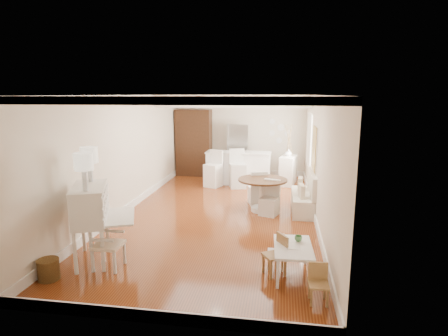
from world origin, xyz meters
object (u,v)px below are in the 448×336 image
(gustavian_armchair, at_px, (108,244))
(kids_chair_b, at_px, (276,252))
(bar_stool_right, at_px, (238,169))
(sideboard, at_px, (288,170))
(kids_chair_a, at_px, (274,255))
(slip_chair_near, at_px, (269,198))
(pantry_cabinet, at_px, (194,143))
(wicker_basket, at_px, (48,270))
(fridge, at_px, (248,151))
(secretary_bureau, at_px, (91,224))
(breakfast_counter, at_px, (238,168))
(kids_table, at_px, (293,261))
(bar_stool_left, at_px, (213,169))
(slip_chair_far, at_px, (257,187))
(kids_chair_c, at_px, (319,284))
(dining_table, at_px, (262,195))

(gustavian_armchair, distance_m, kids_chair_b, 2.75)
(bar_stool_right, distance_m, sideboard, 1.69)
(kids_chair_a, xyz_separation_m, bar_stool_right, (-1.25, 5.53, 0.26))
(sideboard, bearing_deg, bar_stool_right, -144.80)
(gustavian_armchair, height_order, slip_chair_near, gustavian_armchair)
(slip_chair_near, bearing_deg, sideboard, 100.74)
(kids_chair_a, relative_size, pantry_cabinet, 0.29)
(wicker_basket, relative_size, fridge, 0.18)
(secretary_bureau, height_order, pantry_cabinet, pantry_cabinet)
(breakfast_counter, xyz_separation_m, pantry_cabinet, (-1.70, 1.08, 0.63))
(kids_chair_b, height_order, slip_chair_near, slip_chair_near)
(kids_table, height_order, bar_stool_right, bar_stool_right)
(kids_chair_a, xyz_separation_m, slip_chair_near, (-0.19, 3.00, 0.09))
(secretary_bureau, xyz_separation_m, bar_stool_right, (1.84, 5.50, -0.08))
(secretary_bureau, distance_m, breakfast_counter, 6.28)
(pantry_cabinet, bearing_deg, gustavian_armchair, -87.70)
(bar_stool_left, distance_m, bar_stool_right, 0.76)
(pantry_cabinet, bearing_deg, secretary_bureau, -90.81)
(slip_chair_near, bearing_deg, gustavian_armchair, -109.06)
(slip_chair_far, distance_m, sideboard, 2.50)
(slip_chair_near, distance_m, slip_chair_far, 0.92)
(kids_chair_a, height_order, fridge, fridge)
(kids_chair_c, distance_m, bar_stool_right, 6.55)
(wicker_basket, distance_m, kids_chair_b, 3.59)
(wicker_basket, relative_size, dining_table, 0.28)
(secretary_bureau, distance_m, sideboard, 7.06)
(dining_table, bearing_deg, kids_chair_b, -82.69)
(kids_chair_a, height_order, sideboard, sideboard)
(fridge, height_order, sideboard, fridge)
(kids_table, height_order, slip_chair_far, slip_chair_far)
(wicker_basket, bearing_deg, pantry_cabinet, 86.71)
(kids_chair_c, bearing_deg, slip_chair_far, 101.13)
(breakfast_counter, relative_size, fridge, 1.14)
(kids_table, xyz_separation_m, pantry_cabinet, (-3.28, 7.11, 0.91))
(pantry_cabinet, bearing_deg, bar_stool_left, -58.49)
(gustavian_armchair, height_order, sideboard, sideboard)
(wicker_basket, relative_size, bar_stool_right, 0.28)
(secretary_bureau, relative_size, sideboard, 1.40)
(kids_chair_c, relative_size, sideboard, 0.58)
(slip_chair_near, bearing_deg, dining_table, 143.04)
(wicker_basket, xyz_separation_m, slip_chair_far, (2.91, 4.57, 0.28))
(kids_chair_b, distance_m, dining_table, 3.06)
(secretary_bureau, distance_m, pantry_cabinet, 7.12)
(bar_stool_right, distance_m, fridge, 1.61)
(kids_chair_b, bearing_deg, kids_chair_a, -4.95)
(wicker_basket, height_order, pantry_cabinet, pantry_cabinet)
(gustavian_armchair, height_order, breakfast_counter, breakfast_counter)
(slip_chair_near, height_order, fridge, fridge)
(secretary_bureau, xyz_separation_m, dining_table, (2.72, 3.24, -0.26))
(slip_chair_near, bearing_deg, bar_stool_right, 131.77)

